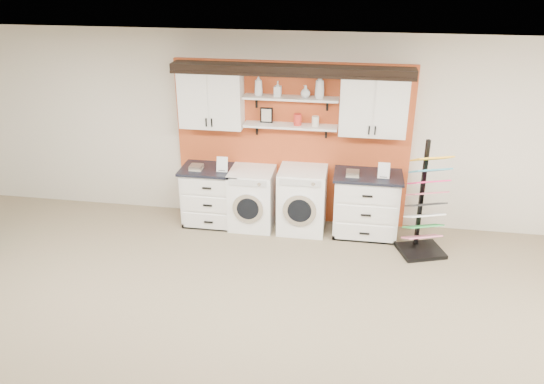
% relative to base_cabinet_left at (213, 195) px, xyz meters
% --- Properties ---
extents(ceiling, '(10.00, 10.00, 0.00)m').
position_rel_base_cabinet_left_xyz_m(ceiling, '(1.13, -3.64, 2.36)').
color(ceiling, white).
rests_on(ceiling, wall_back).
extents(wall_back, '(10.00, 0.00, 10.00)m').
position_rel_base_cabinet_left_xyz_m(wall_back, '(1.13, 0.36, 0.96)').
color(wall_back, beige).
rests_on(wall_back, floor).
extents(accent_panel, '(3.40, 0.07, 2.40)m').
position_rel_base_cabinet_left_xyz_m(accent_panel, '(1.13, 0.32, 0.76)').
color(accent_panel, '#B8471F').
rests_on(accent_panel, wall_back).
extents(upper_cabinet_left, '(0.90, 0.35, 0.84)m').
position_rel_base_cabinet_left_xyz_m(upper_cabinet_left, '(-0.00, 0.15, 1.44)').
color(upper_cabinet_left, white).
rests_on(upper_cabinet_left, wall_back).
extents(upper_cabinet_right, '(0.90, 0.35, 0.84)m').
position_rel_base_cabinet_left_xyz_m(upper_cabinet_right, '(2.26, 0.15, 1.44)').
color(upper_cabinet_right, white).
rests_on(upper_cabinet_right, wall_back).
extents(shelf_lower, '(1.32, 0.28, 0.03)m').
position_rel_base_cabinet_left_xyz_m(shelf_lower, '(1.13, 0.16, 1.09)').
color(shelf_lower, white).
rests_on(shelf_lower, wall_back).
extents(shelf_upper, '(1.32, 0.28, 0.03)m').
position_rel_base_cabinet_left_xyz_m(shelf_upper, '(1.13, 0.16, 1.49)').
color(shelf_upper, white).
rests_on(shelf_upper, wall_back).
extents(crown_molding, '(3.30, 0.41, 0.13)m').
position_rel_base_cabinet_left_xyz_m(crown_molding, '(1.13, 0.17, 1.89)').
color(crown_molding, black).
rests_on(crown_molding, wall_back).
extents(picture_frame, '(0.18, 0.02, 0.22)m').
position_rel_base_cabinet_left_xyz_m(picture_frame, '(0.78, 0.21, 1.21)').
color(picture_frame, black).
rests_on(picture_frame, shelf_lower).
extents(canister_red, '(0.11, 0.11, 0.16)m').
position_rel_base_cabinet_left_xyz_m(canister_red, '(1.23, 0.16, 1.18)').
color(canister_red, red).
rests_on(canister_red, shelf_lower).
extents(canister_cream, '(0.10, 0.10, 0.14)m').
position_rel_base_cabinet_left_xyz_m(canister_cream, '(1.48, 0.16, 1.17)').
color(canister_cream, silver).
rests_on(canister_cream, shelf_lower).
extents(base_cabinet_left, '(0.90, 0.66, 0.88)m').
position_rel_base_cabinet_left_xyz_m(base_cabinet_left, '(0.00, 0.00, 0.00)').
color(base_cabinet_left, white).
rests_on(base_cabinet_left, floor).
extents(base_cabinet_right, '(0.95, 0.66, 0.93)m').
position_rel_base_cabinet_left_xyz_m(base_cabinet_right, '(2.26, -0.00, 0.03)').
color(base_cabinet_right, white).
rests_on(base_cabinet_right, floor).
extents(washer, '(0.64, 0.71, 0.89)m').
position_rel_base_cabinet_left_xyz_m(washer, '(0.60, -0.00, 0.00)').
color(washer, white).
rests_on(washer, floor).
extents(dryer, '(0.68, 0.71, 0.95)m').
position_rel_base_cabinet_left_xyz_m(dryer, '(1.34, -0.00, 0.03)').
color(dryer, white).
rests_on(dryer, floor).
extents(sample_rack, '(0.69, 0.64, 1.57)m').
position_rel_base_cabinet_left_xyz_m(sample_rack, '(3.02, -0.42, 0.07)').
color(sample_rack, black).
rests_on(sample_rack, floor).
extents(soap_bottle_a, '(0.16, 0.16, 0.29)m').
position_rel_base_cabinet_left_xyz_m(soap_bottle_a, '(0.68, 0.16, 1.65)').
color(soap_bottle_a, silver).
rests_on(soap_bottle_a, shelf_upper).
extents(soap_bottle_b, '(0.10, 0.10, 0.21)m').
position_rel_base_cabinet_left_xyz_m(soap_bottle_b, '(0.95, 0.16, 1.61)').
color(soap_bottle_b, silver).
rests_on(soap_bottle_b, shelf_upper).
extents(soap_bottle_c, '(0.18, 0.18, 0.17)m').
position_rel_base_cabinet_left_xyz_m(soap_bottle_c, '(1.33, 0.16, 1.59)').
color(soap_bottle_c, silver).
rests_on(soap_bottle_c, shelf_upper).
extents(soap_bottle_d, '(0.18, 0.18, 0.34)m').
position_rel_base_cabinet_left_xyz_m(soap_bottle_d, '(1.52, 0.16, 1.67)').
color(soap_bottle_d, silver).
rests_on(soap_bottle_d, shelf_upper).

